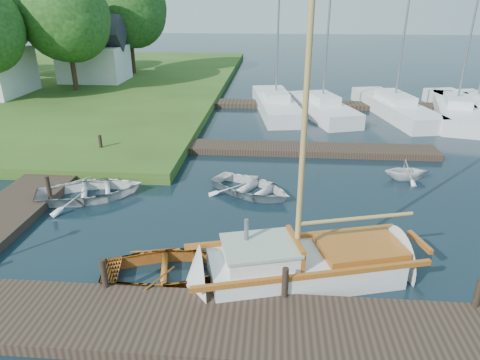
# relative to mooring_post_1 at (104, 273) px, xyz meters

# --- Properties ---
(ground) EXTENTS (160.00, 160.00, 0.00)m
(ground) POSITION_rel_mooring_post_1_xyz_m (3.00, 5.00, -0.70)
(ground) COLOR black
(ground) RESTS_ON ground
(near_dock) EXTENTS (18.00, 2.20, 0.30)m
(near_dock) POSITION_rel_mooring_post_1_xyz_m (3.00, -1.00, -0.55)
(near_dock) COLOR black
(near_dock) RESTS_ON ground
(left_dock) EXTENTS (2.20, 18.00, 0.30)m
(left_dock) POSITION_rel_mooring_post_1_xyz_m (-5.00, 7.00, -0.55)
(left_dock) COLOR black
(left_dock) RESTS_ON ground
(far_dock) EXTENTS (14.00, 1.60, 0.30)m
(far_dock) POSITION_rel_mooring_post_1_xyz_m (5.00, 11.50, -0.55)
(far_dock) COLOR black
(far_dock) RESTS_ON ground
(pontoon) EXTENTS (30.00, 1.60, 0.30)m
(pontoon) POSITION_rel_mooring_post_1_xyz_m (13.00, 21.00, -0.55)
(pontoon) COLOR black
(pontoon) RESTS_ON ground
(mooring_post_1) EXTENTS (0.16, 0.16, 0.80)m
(mooring_post_1) POSITION_rel_mooring_post_1_xyz_m (0.00, 0.00, 0.00)
(mooring_post_1) COLOR black
(mooring_post_1) RESTS_ON near_dock
(mooring_post_2) EXTENTS (0.16, 0.16, 0.80)m
(mooring_post_2) POSITION_rel_mooring_post_1_xyz_m (4.50, 0.00, 0.00)
(mooring_post_2) COLOR black
(mooring_post_2) RESTS_ON near_dock
(mooring_post_3) EXTENTS (0.16, 0.16, 0.80)m
(mooring_post_3) POSITION_rel_mooring_post_1_xyz_m (9.00, 0.00, 0.00)
(mooring_post_3) COLOR black
(mooring_post_3) RESTS_ON near_dock
(mooring_post_4) EXTENTS (0.16, 0.16, 0.80)m
(mooring_post_4) POSITION_rel_mooring_post_1_xyz_m (-4.00, 5.00, 0.00)
(mooring_post_4) COLOR black
(mooring_post_4) RESTS_ON left_dock
(mooring_post_5) EXTENTS (0.16, 0.16, 0.80)m
(mooring_post_5) POSITION_rel_mooring_post_1_xyz_m (-4.00, 10.00, 0.00)
(mooring_post_5) COLOR black
(mooring_post_5) RESTS_ON left_dock
(sailboat) EXTENTS (7.41, 3.78, 9.83)m
(sailboat) POSITION_rel_mooring_post_1_xyz_m (5.17, 1.25, -0.36)
(sailboat) COLOR white
(sailboat) RESTS_ON ground
(dinghy) EXTENTS (4.17, 3.34, 0.77)m
(dinghy) POSITION_rel_mooring_post_1_xyz_m (1.50, 0.95, -0.31)
(dinghy) COLOR #864010
(dinghy) RESTS_ON ground
(tender_a) EXTENTS (4.58, 3.96, 0.79)m
(tender_a) POSITION_rel_mooring_post_1_xyz_m (-2.73, 5.62, -0.30)
(tender_a) COLOR white
(tender_a) RESTS_ON ground
(tender_c) EXTENTS (4.20, 3.88, 0.71)m
(tender_c) POSITION_rel_mooring_post_1_xyz_m (3.30, 6.51, -0.35)
(tender_c) COLOR white
(tender_c) RESTS_ON ground
(tender_d) EXTENTS (1.92, 1.68, 0.96)m
(tender_d) POSITION_rel_mooring_post_1_xyz_m (9.70, 8.44, -0.22)
(tender_d) COLOR white
(tender_d) RESTS_ON ground
(marina_boat_1) EXTENTS (3.54, 9.03, 9.63)m
(marina_boat_1) POSITION_rel_mooring_post_1_xyz_m (4.18, 19.57, -0.14)
(marina_boat_1) COLOR white
(marina_boat_1) RESTS_ON ground
(marina_boat_2) EXTENTS (4.28, 7.63, 11.72)m
(marina_boat_2) POSITION_rel_mooring_post_1_xyz_m (7.15, 18.68, -0.12)
(marina_boat_2) COLOR white
(marina_boat_2) RESTS_ON ground
(marina_boat_3) EXTENTS (4.01, 9.65, 12.60)m
(marina_boat_3) POSITION_rel_mooring_post_1_xyz_m (11.80, 19.35, -0.12)
(marina_boat_3) COLOR white
(marina_boat_3) RESTS_ON ground
(marina_boat_4) EXTENTS (4.35, 9.16, 10.33)m
(marina_boat_4) POSITION_rel_mooring_post_1_xyz_m (15.41, 18.70, -0.14)
(marina_boat_4) COLOR white
(marina_boat_4) RESTS_ON ground
(marina_boat_5) EXTENTS (4.01, 9.43, 10.32)m
(marina_boat_5) POSITION_rel_mooring_post_1_xyz_m (16.96, 19.55, -0.14)
(marina_boat_5) COLOR white
(marina_boat_5) RESTS_ON ground
(house_c) EXTENTS (5.25, 4.00, 5.28)m
(house_c) POSITION_rel_mooring_post_1_xyz_m (-11.00, 27.00, 1.88)
(house_c) COLOR white
(house_c) RESTS_ON shore
(tree_3) EXTENTS (6.41, 6.38, 8.74)m
(tree_3) POSITION_rel_mooring_post_1_xyz_m (-11.00, 23.05, 5.11)
(tree_3) COLOR #332114
(tree_3) RESTS_ON shore
(tree_7) EXTENTS (6.83, 6.83, 9.38)m
(tree_7) POSITION_rel_mooring_post_1_xyz_m (-9.00, 31.05, 5.50)
(tree_7) COLOR #332114
(tree_7) RESTS_ON shore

